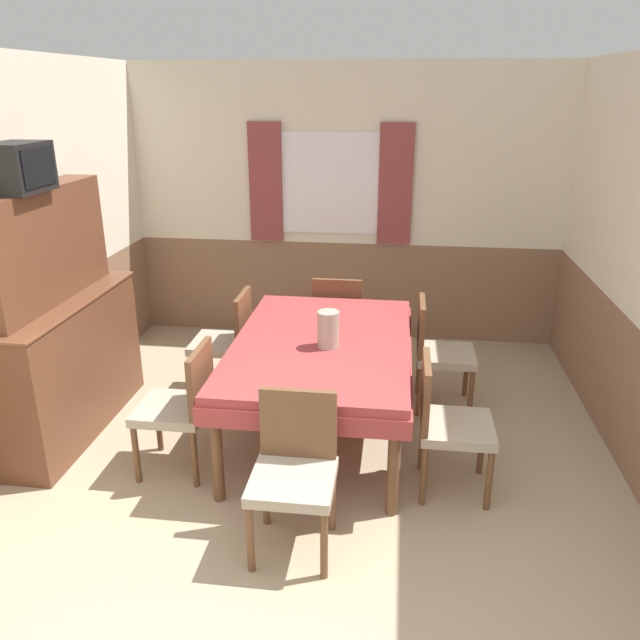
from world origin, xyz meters
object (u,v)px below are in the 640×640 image
Objects in this scene: tv at (17,168)px; sideboard at (60,334)px; chair_right_near at (446,420)px; chair_head_window at (338,317)px; dining_table at (322,354)px; vase at (328,329)px; chair_left_far at (228,339)px; chair_left_near at (182,403)px; chair_right_far at (438,349)px; chair_head_near at (295,467)px.

sideboard is at bearing 90.42° from tv.
sideboard is (-2.66, 0.41, 0.26)m from chair_right_near.
chair_head_window is 0.49× the size of sideboard.
dining_table is 1.08× the size of sideboard.
dining_table is 1.01m from chair_right_near.
sideboard is at bearing -178.57° from vase.
chair_left_far is 1.95m from tv.
chair_left_near and chair_head_window have the same top height.
chair_left_near is 1.90m from chair_head_window.
chair_right_near is 0.49× the size of sideboard.
chair_head_window is 1.90m from chair_right_near.
tv is at bearing -71.86° from chair_right_far.
tv reaches higher than chair_left_far.
chair_head_near is 1.13m from vase.
dining_table is 4.50× the size of tv.
sideboard is (-1.84, -0.14, 0.11)m from dining_table.
sideboard is 1.18m from tv.
sideboard is at bearing -175.50° from dining_table.
sideboard is 1.89m from vase.
dining_table is 2.18× the size of chair_right_far.
chair_left_far is 1.99m from chair_right_near.
tv is (-1.00, 0.23, 1.43)m from chair_left_near.
tv is at bearing 130.99° from chair_left_far.
chair_head_window is 2.06× the size of tv.
chair_head_near is at bearing -53.78° from chair_right_near.
chair_head_window and chair_right_near have the same top height.
chair_head_near is 2.31m from chair_head_window.
chair_head_window is at bearing 35.34° from sideboard.
sideboard is at bearing -144.66° from chair_head_window.
chair_head_near is at bearing -24.46° from tv.
chair_left_far is 1.00× the size of chair_right_near.
sideboard is at bearing -28.89° from chair_head_near.
chair_left_near is at bearing -90.00° from chair_right_near.
chair_left_far is (-0.83, 0.55, -0.15)m from dining_table.
chair_right_far is (0.83, -0.61, 0.00)m from chair_head_window.
vase is (0.88, 0.45, 0.38)m from chair_left_near.
chair_left_near is at bearing -146.47° from dining_table.
chair_head_window is (0.83, 0.61, 0.00)m from chair_left_far.
chair_right_far is at bearing 18.14° from tv.
dining_table is 2.26m from tv.
tv is 1.69× the size of vase.
tv is (-2.66, -0.87, 1.43)m from chair_right_far.
chair_right_far is at bearing -56.47° from chair_left_near.
tv is (-1.83, -0.32, 1.28)m from dining_table.
dining_table is 2.18× the size of chair_head_near.
sideboard reaches higher than chair_right_near.
chair_head_near is 1.00× the size of chair_left_near.
tv reaches higher than chair_right_far.
dining_table is at bearing 4.50° from sideboard.
chair_head_window is 2.27m from sideboard.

